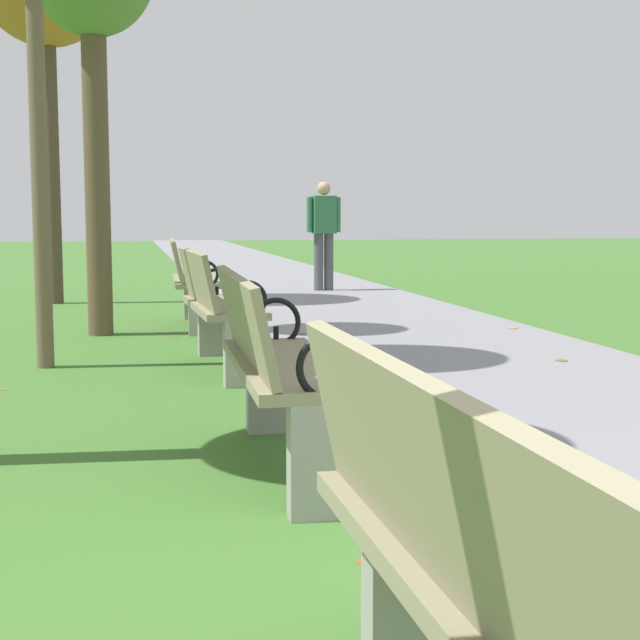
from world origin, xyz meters
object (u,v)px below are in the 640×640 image
park_bench_1 (498,589)px  park_bench_4 (190,280)px  park_bench_2 (274,364)px  pedestrian_walking (324,230)px  park_bench_3 (216,306)px

park_bench_1 → park_bench_4: 8.34m
park_bench_2 → pedestrian_walking: size_ratio=0.99×
park_bench_2 → park_bench_4: 5.67m
park_bench_3 → pedestrian_walking: pedestrian_walking is taller
park_bench_3 → pedestrian_walking: (2.26, 6.92, 0.44)m
pedestrian_walking → park_bench_4: bearing=-118.9°
park_bench_1 → park_bench_3: same height
park_bench_1 → pedestrian_walking: pedestrian_walking is taller
park_bench_4 → park_bench_1: bearing=-90.0°
park_bench_4 → pedestrian_walking: (2.26, 4.11, 0.44)m
pedestrian_walking → park_bench_1: bearing=-100.3°
park_bench_4 → pedestrian_walking: size_ratio=1.00×
park_bench_3 → pedestrian_walking: 7.29m
park_bench_3 → park_bench_4: size_ratio=1.00×
park_bench_1 → park_bench_2: 2.67m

